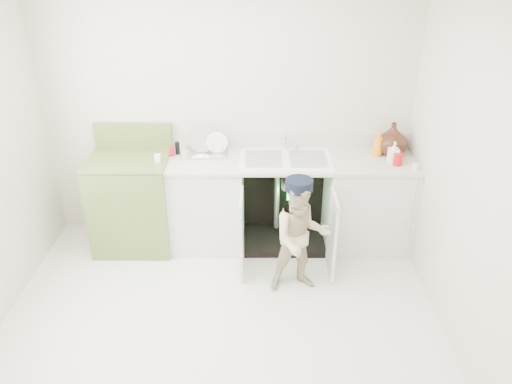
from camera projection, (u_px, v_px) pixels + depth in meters
ground at (221, 324)px, 3.97m from camera, size 3.50×3.50×0.00m
room_shell at (215, 184)px, 3.39m from camera, size 6.00×5.50×1.26m
counter_run at (287, 200)px, 4.82m from camera, size 2.44×1.02×1.20m
avocado_stove at (133, 200)px, 4.80m from camera, size 0.74×0.65×1.15m
repair_worker at (301, 236)px, 4.14m from camera, size 0.56×0.63×1.04m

